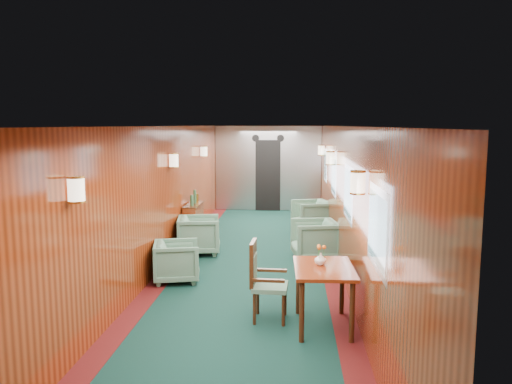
{
  "coord_description": "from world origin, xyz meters",
  "views": [
    {
      "loc": [
        0.69,
        -8.15,
        2.42
      ],
      "look_at": [
        0.0,
        1.24,
        1.15
      ],
      "focal_mm": 35.0,
      "sensor_mm": 36.0,
      "label": 1
    }
  ],
  "objects_px": {
    "armchair_right_near": "(314,240)",
    "side_chair": "(263,277)",
    "armchair_right_far": "(311,216)",
    "dining_table": "(324,277)",
    "credenza": "(193,223)",
    "armchair_left_near": "(177,261)",
    "armchair_left_far": "(199,235)"
  },
  "relations": [
    {
      "from": "dining_table",
      "to": "side_chair",
      "type": "bearing_deg",
      "value": 164.17
    },
    {
      "from": "armchair_left_near",
      "to": "armchair_right_near",
      "type": "height_order",
      "value": "armchair_right_near"
    },
    {
      "from": "dining_table",
      "to": "armchair_right_far",
      "type": "height_order",
      "value": "dining_table"
    },
    {
      "from": "armchair_right_near",
      "to": "armchair_right_far",
      "type": "xyz_separation_m",
      "value": [
        0.03,
        2.38,
        0.0
      ]
    },
    {
      "from": "side_chair",
      "to": "credenza",
      "type": "height_order",
      "value": "credenza"
    },
    {
      "from": "side_chair",
      "to": "armchair_right_far",
      "type": "xyz_separation_m",
      "value": [
        0.8,
        5.27,
        -0.18
      ]
    },
    {
      "from": "credenza",
      "to": "armchair_left_far",
      "type": "height_order",
      "value": "credenza"
    },
    {
      "from": "side_chair",
      "to": "armchair_left_near",
      "type": "bearing_deg",
      "value": 137.07
    },
    {
      "from": "dining_table",
      "to": "armchair_right_far",
      "type": "relative_size",
      "value": 1.29
    },
    {
      "from": "side_chair",
      "to": "armchair_right_far",
      "type": "bearing_deg",
      "value": 84.03
    },
    {
      "from": "armchair_left_near",
      "to": "armchair_left_far",
      "type": "xyz_separation_m",
      "value": [
        0.03,
        1.69,
        0.04
      ]
    },
    {
      "from": "credenza",
      "to": "armchair_left_far",
      "type": "relative_size",
      "value": 1.39
    },
    {
      "from": "armchair_left_near",
      "to": "armchair_right_near",
      "type": "xyz_separation_m",
      "value": [
        2.19,
        1.44,
        0.04
      ]
    },
    {
      "from": "dining_table",
      "to": "armchair_left_far",
      "type": "distance_m",
      "value": 3.97
    },
    {
      "from": "armchair_left_near",
      "to": "credenza",
      "type": "bearing_deg",
      "value": -7.37
    },
    {
      "from": "armchair_right_near",
      "to": "armchair_right_far",
      "type": "bearing_deg",
      "value": 169.88
    },
    {
      "from": "side_chair",
      "to": "armchair_right_near",
      "type": "distance_m",
      "value": 3.0
    },
    {
      "from": "side_chair",
      "to": "dining_table",
      "type": "bearing_deg",
      "value": -11.29
    },
    {
      "from": "armchair_left_far",
      "to": "armchair_right_far",
      "type": "height_order",
      "value": "armchair_right_far"
    },
    {
      "from": "armchair_left_near",
      "to": "armchair_right_far",
      "type": "relative_size",
      "value": 0.87
    },
    {
      "from": "dining_table",
      "to": "credenza",
      "type": "height_order",
      "value": "credenza"
    },
    {
      "from": "side_chair",
      "to": "credenza",
      "type": "distance_m",
      "value": 4.35
    },
    {
      "from": "side_chair",
      "to": "armchair_right_near",
      "type": "bearing_deg",
      "value": 77.8
    },
    {
      "from": "armchair_left_near",
      "to": "armchair_left_far",
      "type": "height_order",
      "value": "armchair_left_far"
    },
    {
      "from": "dining_table",
      "to": "armchair_left_far",
      "type": "xyz_separation_m",
      "value": [
        -2.13,
        3.33,
        -0.27
      ]
    },
    {
      "from": "credenza",
      "to": "armchair_right_near",
      "type": "distance_m",
      "value": 2.68
    },
    {
      "from": "dining_table",
      "to": "side_chair",
      "type": "xyz_separation_m",
      "value": [
        -0.74,
        0.18,
        -0.09
      ]
    },
    {
      "from": "dining_table",
      "to": "armchair_right_far",
      "type": "distance_m",
      "value": 5.46
    },
    {
      "from": "armchair_right_near",
      "to": "armchair_right_far",
      "type": "height_order",
      "value": "armchair_right_far"
    },
    {
      "from": "armchair_right_near",
      "to": "side_chair",
      "type": "bearing_deg",
      "value": -24.22
    },
    {
      "from": "dining_table",
      "to": "side_chair",
      "type": "height_order",
      "value": "side_chair"
    },
    {
      "from": "side_chair",
      "to": "armchair_right_near",
      "type": "height_order",
      "value": "side_chair"
    }
  ]
}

